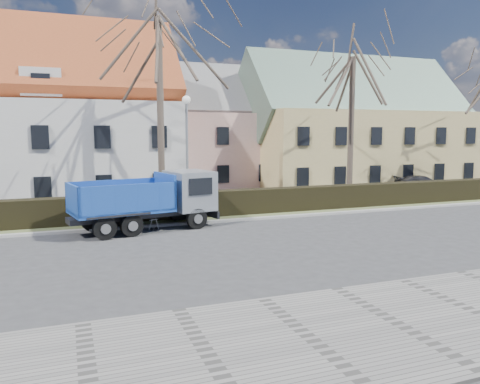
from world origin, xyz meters
name	(u,v)px	position (x,y,z in m)	size (l,w,h in m)	color
ground	(254,243)	(0.00, 0.00, 0.00)	(120.00, 120.00, 0.00)	#373739
sidewalk_near	(395,324)	(0.00, -8.50, 0.04)	(80.00, 5.00, 0.08)	gray
curb_far	(219,221)	(0.00, 4.60, 0.06)	(80.00, 0.30, 0.12)	#AAA7A1
grass_strip	(209,216)	(0.00, 6.20, 0.05)	(80.00, 3.00, 0.10)	#525D34
hedge	(210,205)	(0.00, 6.00, 0.65)	(60.00, 0.90, 1.30)	black
building_pink	(207,137)	(4.00, 20.00, 4.00)	(10.80, 8.80, 8.00)	#D8A499
building_yellow	(354,134)	(16.00, 17.00, 4.25)	(18.80, 10.80, 8.50)	tan
tree_1	(160,95)	(-2.00, 8.50, 6.33)	(9.20, 9.20, 12.65)	#4E4136
tree_2	(351,114)	(10.00, 8.50, 5.50)	(8.00, 8.00, 11.00)	#4E4136
dump_truck	(140,201)	(-3.84, 4.02, 1.33)	(6.65, 2.47, 2.66)	#163F9A
streetlight	(187,156)	(-0.94, 7.00, 3.16)	(0.49, 0.49, 6.32)	#9C9FA3
cart_frame	(150,225)	(-3.46, 3.81, 0.28)	(0.60, 0.34, 0.55)	silver
parked_car_b	(422,183)	(17.87, 10.86, 0.59)	(1.66, 4.08, 1.18)	#29282B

